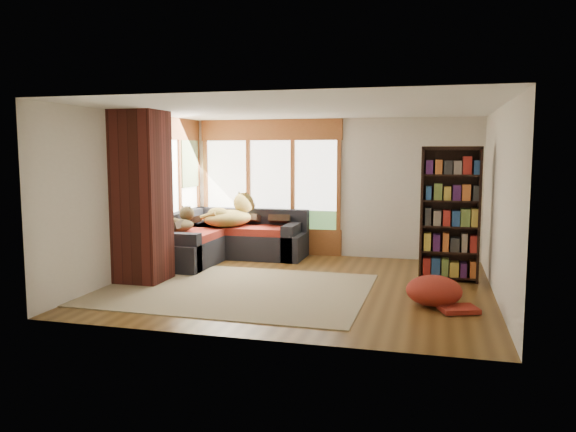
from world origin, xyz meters
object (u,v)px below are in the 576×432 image
at_px(sectional_sofa, 220,242).
at_px(area_rug, 235,289).
at_px(bookshelf, 450,214).
at_px(pouf, 434,290).
at_px(dog_tan, 232,215).
at_px(brick_chimney, 142,197).
at_px(dog_brindle, 181,224).

distance_m(sectional_sofa, area_rug, 2.49).
xyz_separation_m(sectional_sofa, bookshelf, (4.09, -0.81, 0.73)).
bearing_deg(pouf, dog_tan, 146.84).
height_order(bookshelf, pouf, bookshelf).
bearing_deg(sectional_sofa, brick_chimney, -99.62).
bearing_deg(dog_brindle, brick_chimney, -168.35).
height_order(bookshelf, dog_tan, bookshelf).
distance_m(sectional_sofa, dog_tan, 0.56).
relative_size(bookshelf, dog_tan, 1.85).
relative_size(sectional_sofa, pouf, 3.07).
relative_size(area_rug, dog_brindle, 5.02).
bearing_deg(bookshelf, dog_brindle, 179.45).
bearing_deg(dog_brindle, bookshelf, -77.92).
distance_m(area_rug, pouf, 2.80).
xyz_separation_m(bookshelf, dog_brindle, (-4.52, 0.04, -0.31)).
xyz_separation_m(area_rug, bookshelf, (2.99, 1.40, 1.03)).
xyz_separation_m(sectional_sofa, dog_tan, (0.21, 0.07, 0.51)).
height_order(area_rug, pouf, pouf).
relative_size(pouf, dog_brindle, 0.95).
bearing_deg(area_rug, dog_tan, 111.23).
relative_size(sectional_sofa, dog_tan, 1.97).
bearing_deg(area_rug, brick_chimney, 173.76).
bearing_deg(pouf, bookshelf, 82.23).
distance_m(area_rug, dog_brindle, 2.22).
distance_m(brick_chimney, pouf, 4.48).
xyz_separation_m(pouf, dog_tan, (-3.68, 2.40, 0.61)).
bearing_deg(brick_chimney, bookshelf, 15.21).
bearing_deg(dog_tan, pouf, -83.98).
distance_m(sectional_sofa, pouf, 4.53).
bearing_deg(area_rug, pouf, -2.37).
distance_m(bookshelf, dog_brindle, 4.53).
xyz_separation_m(brick_chimney, sectional_sofa, (0.45, 2.05, -1.00)).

